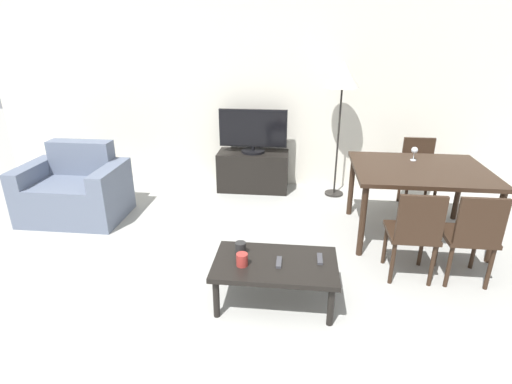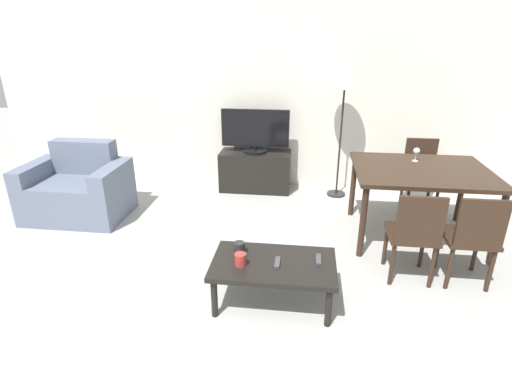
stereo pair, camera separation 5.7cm
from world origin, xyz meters
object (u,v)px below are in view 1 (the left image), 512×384
armchair (76,192)px  dining_chair_far (418,169)px  tv (253,131)px  dining_table (420,175)px  dining_chair_near (414,231)px  cup_white_near (242,260)px  cup_colored_far (241,248)px  floor_lamp (343,79)px  remote_secondary (320,259)px  coffee_table (275,267)px  tv_stand (253,171)px  wine_glass_left (414,151)px  remote_primary (279,262)px  dining_chair_near_right (472,234)px

armchair → dining_chair_far: 4.05m
tv → dining_table: (1.82, -1.14, -0.13)m
dining_chair_near → cup_white_near: (-1.38, -0.52, -0.05)m
dining_table → cup_colored_far: 2.04m
dining_table → dining_chair_near: dining_chair_near is taller
floor_lamp → cup_colored_far: floor_lamp is taller
floor_lamp → remote_secondary: (-0.29, -2.29, -1.11)m
coffee_table → dining_chair_far: bearing=53.0°
dining_table → dining_chair_near: size_ratio=1.58×
coffee_table → dining_table: (1.36, 1.28, 0.35)m
tv_stand → tv: (0.00, -0.00, 0.55)m
wine_glass_left → remote_secondary: bearing=-124.5°
tv → wine_glass_left: 2.01m
remote_secondary → dining_chair_near: bearing=25.7°
tv_stand → cup_white_near: tv_stand is taller
coffee_table → remote_primary: 0.06m
remote_primary → cup_white_near: bearing=-168.4°
remote_secondary → tv: bearing=108.8°
cup_white_near → dining_chair_far: bearing=50.0°
tv → dining_chair_near_right: bearing=-43.9°
wine_glass_left → dining_chair_far: bearing=67.4°
remote_primary → wine_glass_left: size_ratio=1.03×
armchair → tv_stand: size_ratio=1.18×
cup_white_near → remote_primary: bearing=11.6°
dining_chair_near → floor_lamp: 2.22m
remote_primary → tv_stand: bearing=101.3°
remote_primary → coffee_table: bearing=149.6°
remote_secondary → dining_chair_near_right: bearing=16.9°
wine_glass_left → dining_chair_near_right: bearing=-77.3°
tv_stand → tv: tv is taller
armchair → tv: 2.26m
dining_chair_far → remote_primary: (-1.56, -2.13, -0.09)m
dining_chair_near → cup_colored_far: size_ratio=8.68×
dining_chair_near → dining_table: bearing=74.6°
dining_chair_near_right → floor_lamp: (-0.96, 1.91, 1.02)m
dining_chair_near_right → cup_colored_far: 1.91m
dining_chair_near_right → floor_lamp: 2.37m
coffee_table → cup_colored_far: bearing=160.2°
remote_primary → remote_secondary: size_ratio=1.00×
floor_lamp → remote_secondary: bearing=-97.2°
dining_chair_near → cup_colored_far: (-1.42, -0.34, -0.05)m
dining_chair_near → dining_chair_far: same height
dining_table → dining_chair_far: 0.89m
tv → remote_secondary: (0.80, -2.35, -0.43)m
dining_table → remote_primary: bearing=-135.8°
remote_primary → cup_colored_far: cup_colored_far is taller
cup_colored_far → dining_chair_near_right: bearing=10.4°
tv → floor_lamp: floor_lamp is taller
dining_chair_near_right → floor_lamp: size_ratio=0.49×
tv_stand → cup_white_near: (0.21, -2.50, 0.15)m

